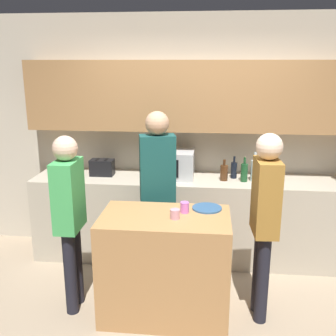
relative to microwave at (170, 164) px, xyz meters
name	(u,v)px	position (x,y,z in m)	size (l,w,h in m)	color
ground_plane	(188,336)	(0.29, -1.42, -1.09)	(14.00, 14.00, 0.00)	gray
back_wall	(198,121)	(0.29, 0.24, 0.45)	(6.40, 0.40, 2.70)	beige
back_counter	(195,218)	(0.29, -0.03, -0.62)	(3.60, 0.62, 0.94)	#B7AD99
kitchen_island	(165,265)	(0.06, -1.11, -0.63)	(1.10, 0.65, 0.93)	#B27F4C
microwave	(170,164)	(0.00, 0.00, 0.00)	(0.52, 0.39, 0.30)	#B7BABC
toaster	(102,167)	(-0.77, 0.00, -0.06)	(0.26, 0.16, 0.18)	black
bottle_0	(224,172)	(0.59, -0.06, -0.06)	(0.08, 0.08, 0.23)	#472814
bottle_1	(234,170)	(0.70, 0.04, -0.06)	(0.07, 0.07, 0.25)	black
bottle_2	(244,172)	(0.80, -0.08, -0.05)	(0.07, 0.07, 0.27)	#194723
bottle_3	(255,170)	(0.91, -0.05, -0.03)	(0.08, 0.08, 0.32)	silver
plate_on_island	(207,208)	(0.41, -0.91, -0.15)	(0.26, 0.26, 0.01)	#2D5684
cup_0	(185,207)	(0.22, -1.02, -0.12)	(0.08, 0.08, 0.09)	#CF6CC9
cup_1	(175,214)	(0.15, -1.16, -0.12)	(0.08, 0.08, 0.08)	#D495A7
person_left	(158,182)	(-0.07, -0.52, -0.05)	(0.37, 0.26, 1.73)	black
person_center	(69,210)	(-0.76, -1.11, -0.15)	(0.21, 0.34, 1.60)	black
person_right	(265,213)	(0.89, -1.07, -0.12)	(0.22, 0.35, 1.64)	black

